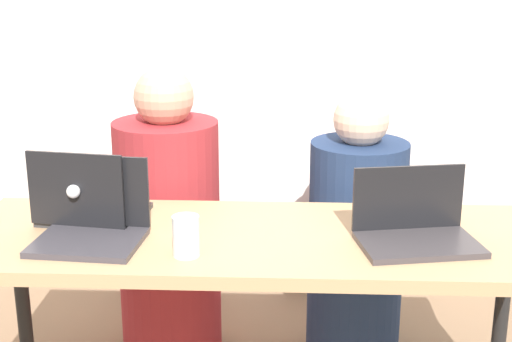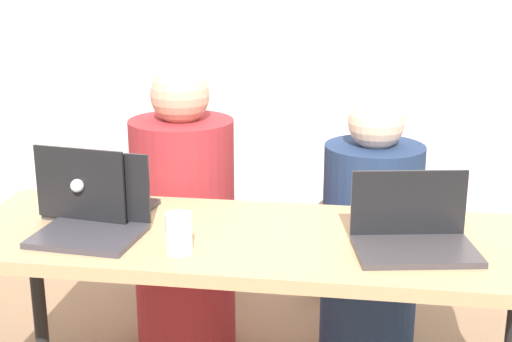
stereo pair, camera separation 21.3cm
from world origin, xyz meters
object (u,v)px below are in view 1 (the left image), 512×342
at_px(water_glass_left, 186,239).
at_px(laptop_front_left, 92,224).
at_px(laptop_back_left, 89,206).
at_px(laptop_front_right, 415,228).
at_px(person_on_right, 356,242).
at_px(person_on_left, 169,230).

bearing_deg(water_glass_left, laptop_front_left, 160.61).
height_order(laptop_front_left, water_glass_left, laptop_front_left).
height_order(laptop_back_left, laptop_front_right, laptop_back_left).
xyz_separation_m(person_on_right, laptop_front_left, (-0.83, -0.63, 0.30)).
height_order(person_on_right, laptop_back_left, person_on_right).
relative_size(person_on_right, water_glass_left, 9.10).
bearing_deg(laptop_front_right, person_on_right, 89.36).
xyz_separation_m(person_on_left, laptop_back_left, (-0.16, -0.48, 0.26)).
xyz_separation_m(person_on_left, laptop_front_right, (0.82, -0.60, 0.26)).
xyz_separation_m(person_on_right, water_glass_left, (-0.54, -0.73, 0.30)).
xyz_separation_m(laptop_back_left, laptop_front_left, (0.05, -0.15, -0.00)).
relative_size(person_on_left, laptop_front_right, 3.06).
bearing_deg(laptop_back_left, laptop_front_left, 117.53).
xyz_separation_m(person_on_left, laptop_front_left, (-0.11, -0.63, 0.26)).
relative_size(laptop_back_left, laptop_front_left, 1.04).
distance_m(person_on_left, laptop_front_right, 1.05).
bearing_deg(laptop_back_left, person_on_left, -100.40).
xyz_separation_m(person_on_left, water_glass_left, (0.18, -0.73, 0.26)).
distance_m(laptop_front_right, water_glass_left, 0.66).
bearing_deg(water_glass_left, person_on_right, 53.26).
distance_m(laptop_front_left, water_glass_left, 0.31).
xyz_separation_m(person_on_left, person_on_right, (0.72, -0.00, -0.04)).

